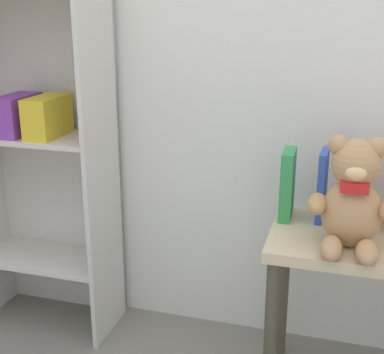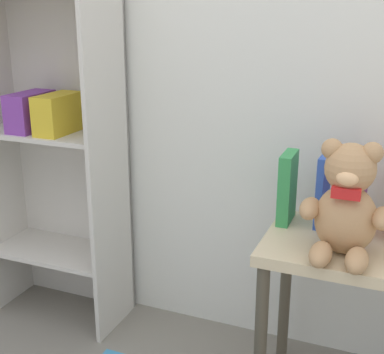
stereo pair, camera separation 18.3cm
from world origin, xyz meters
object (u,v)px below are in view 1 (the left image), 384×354
bookshelf_side (40,114)px  display_table (352,268)px  book_standing_green (286,184)px  book_standing_blue (322,185)px  teddy_bear (353,199)px  book_standing_purple (359,187)px

bookshelf_side → display_table: 1.28m
book_standing_green → bookshelf_side: bearing=175.2°
bookshelf_side → book_standing_blue: size_ratio=6.72×
book_standing_green → teddy_bear: bearing=-42.2°
book_standing_blue → book_standing_purple: bearing=2.0°
display_table → book_standing_purple: book_standing_purple is taller
bookshelf_side → book_standing_purple: size_ratio=6.36×
bookshelf_side → book_standing_blue: bookshelf_side is taller
bookshelf_side → book_standing_green: size_ratio=6.79×
bookshelf_side → book_standing_green: bearing=-4.0°
book_standing_green → book_standing_blue: book_standing_blue is taller
book_standing_purple → teddy_bear: bearing=-95.3°
bookshelf_side → teddy_bear: size_ratio=4.72×
teddy_bear → book_standing_green: size_ratio=1.44×
bookshelf_side → teddy_bear: 1.22m
bookshelf_side → book_standing_blue: 1.10m
book_standing_purple → display_table: bearing=-89.4°
teddy_bear → book_standing_green: 0.29m
bookshelf_side → book_standing_green: (0.97, -0.07, -0.17)m
display_table → book_standing_blue: 0.29m
display_table → teddy_bear: bearing=-103.5°
bookshelf_side → display_table: bearing=-8.0°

